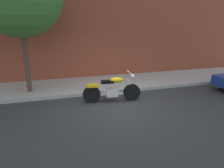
# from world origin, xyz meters

# --- Properties ---
(ground_plane) EXTENTS (60.00, 60.00, 0.00)m
(ground_plane) POSITION_xyz_m (0.00, 0.00, 0.00)
(ground_plane) COLOR #303335
(sidewalk) EXTENTS (20.72, 2.58, 0.14)m
(sidewalk) POSITION_xyz_m (0.00, 2.62, 0.07)
(sidewalk) COLOR #AAAAAA
(sidewalk) RESTS_ON ground
(motorcycle) EXTENTS (2.24, 0.71, 1.17)m
(motorcycle) POSITION_xyz_m (-0.06, 0.48, 0.48)
(motorcycle) COLOR black
(motorcycle) RESTS_ON ground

